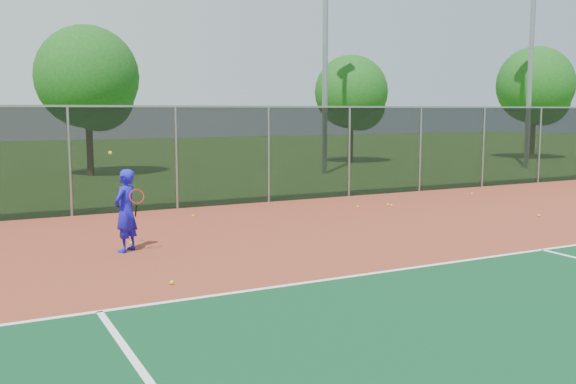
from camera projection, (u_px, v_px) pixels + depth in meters
name	position (u px, v px, depth m)	size (l,w,h in m)	color
court_apron	(508.00, 272.00, 11.52)	(30.00, 20.00, 0.02)	brown
fence_back	(268.00, 153.00, 20.14)	(30.00, 0.06, 3.03)	black
tennis_player	(126.00, 210.00, 13.09)	(0.73, 0.78, 2.07)	#1814C4
practice_ball_0	(391.00, 205.00, 19.39)	(0.07, 0.07, 0.07)	#C5DC19
practice_ball_1	(193.00, 216.00, 17.42)	(0.07, 0.07, 0.07)	#C5DC19
practice_ball_2	(539.00, 215.00, 17.51)	(0.07, 0.07, 0.07)	#C5DC19
practice_ball_3	(388.00, 205.00, 19.49)	(0.07, 0.07, 0.07)	#C5DC19
practice_ball_4	(358.00, 207.00, 19.06)	(0.07, 0.07, 0.07)	#C5DC19
practice_ball_5	(131.00, 243.00, 13.86)	(0.07, 0.07, 0.07)	#C5DC19
practice_ball_6	(472.00, 194.00, 22.01)	(0.07, 0.07, 0.07)	#C5DC19
practice_ball_7	(172.00, 283.00, 10.68)	(0.07, 0.07, 0.07)	#C5DC19
floodlight_n	(326.00, 5.00, 28.61)	(0.90, 0.40, 13.54)	gray
floodlight_ne	(533.00, 15.00, 31.50)	(0.90, 0.40, 13.54)	gray
tree_back_left	(90.00, 82.00, 28.16)	(4.51, 4.51, 6.62)	#3D2516
tree_back_mid	(353.00, 95.00, 35.41)	(4.04, 4.04, 5.94)	#3D2516
tree_back_right	(537.00, 89.00, 38.15)	(4.55, 4.55, 6.68)	#3D2516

